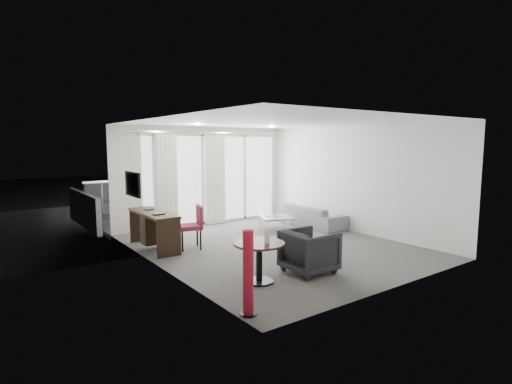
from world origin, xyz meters
TOP-DOWN VIEW (x-y plane):
  - floor at (0.00, 0.00)m, footprint 5.00×6.00m
  - ceiling at (0.00, 0.00)m, footprint 5.00×6.00m
  - wall_left at (-2.50, 0.00)m, footprint 0.00×6.00m
  - wall_right at (2.50, 0.00)m, footprint 0.00×6.00m
  - wall_front at (0.00, -3.00)m, footprint 5.00×0.00m
  - window_panel at (0.30, 2.98)m, footprint 4.00×0.02m
  - window_frame at (0.30, 2.97)m, footprint 4.10×0.06m
  - curtain_left at (-1.15, 2.82)m, footprint 0.60×0.20m
  - curtain_right at (0.25, 2.82)m, footprint 0.60×0.20m
  - curtain_track at (0.00, 2.82)m, footprint 4.80×0.04m
  - downlight_a at (-0.90, 1.60)m, footprint 0.12×0.12m
  - downlight_b at (1.20, 1.60)m, footprint 0.12×0.12m
  - desk at (-2.10, 1.30)m, footprint 0.51×1.63m
  - tv at (-2.46, 1.45)m, footprint 0.05×0.80m
  - desk_chair at (-1.51, 0.84)m, footprint 0.60×0.58m
  - round_table at (-1.53, -1.61)m, footprint 1.05×1.05m
  - menu_card at (-1.48, -1.74)m, footprint 0.13×0.07m
  - red_lamp at (-2.35, -2.50)m, footprint 0.25×0.25m
  - tub_armchair at (-0.56, -1.71)m, footprint 0.82×0.80m
  - coffee_table at (1.04, 1.19)m, footprint 1.01×1.01m
  - remote at (1.11, 1.31)m, footprint 0.07×0.17m
  - magazine at (0.97, 1.30)m, footprint 0.21×0.26m
  - sofa at (2.11, 1.02)m, footprint 0.74×1.90m
  - terrace_slab at (0.30, 4.50)m, footprint 5.60×3.00m
  - rattan_chair_a at (1.11, 4.25)m, footprint 0.67×0.67m
  - rattan_chair_b at (2.27, 5.06)m, footprint 0.67×0.67m
  - rattan_table at (1.40, 4.34)m, footprint 0.51×0.51m
  - balustrade at (0.30, 5.95)m, footprint 5.50×0.06m

SIDE VIEW (x-z plane):
  - terrace_slab at x=0.30m, z-range -0.12..0.00m
  - floor at x=0.00m, z-range 0.00..0.00m
  - coffee_table at x=1.04m, z-range 0.00..0.35m
  - rattan_table at x=1.40m, z-range 0.00..0.48m
  - sofa at x=2.11m, z-range 0.00..0.56m
  - round_table at x=-1.53m, z-range 0.00..0.64m
  - remote at x=1.11m, z-range 0.35..0.37m
  - magazine at x=0.97m, z-range 0.35..0.37m
  - tub_armchair at x=-0.56m, z-range 0.00..0.73m
  - desk at x=-2.10m, z-range 0.00..0.76m
  - rattan_chair_b at x=2.27m, z-range 0.00..0.79m
  - rattan_chair_a at x=1.11m, z-range 0.00..0.84m
  - desk_chair at x=-1.51m, z-range 0.00..0.90m
  - balustrade at x=0.30m, z-range -0.02..1.02m
  - red_lamp at x=-2.35m, z-range 0.00..1.09m
  - menu_card at x=-1.48m, z-range 0.60..0.84m
  - window_panel at x=0.30m, z-range 0.01..2.39m
  - curtain_left at x=-1.15m, z-range 0.01..2.39m
  - curtain_right at x=0.25m, z-range 0.01..2.39m
  - window_frame at x=0.30m, z-range -0.02..2.42m
  - wall_left at x=-2.50m, z-range 0.00..2.60m
  - wall_right at x=2.50m, z-range 0.00..2.60m
  - wall_front at x=0.00m, z-range 0.00..2.60m
  - tv at x=-2.46m, z-range 1.10..1.60m
  - curtain_track at x=0.00m, z-range 2.43..2.47m
  - downlight_a at x=-0.90m, z-range 2.58..2.60m
  - downlight_b at x=1.20m, z-range 2.58..2.60m
  - ceiling at x=0.00m, z-range 2.60..2.60m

